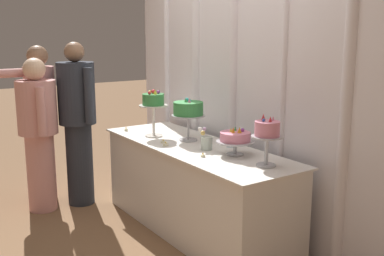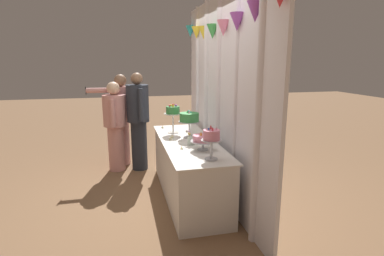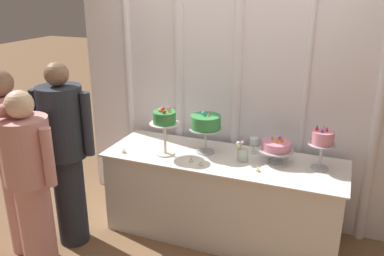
{
  "view_description": "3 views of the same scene",
  "coord_description": "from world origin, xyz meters",
  "px_view_note": "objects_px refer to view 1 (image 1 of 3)",
  "views": [
    {
      "loc": [
        3.23,
        -2.11,
        1.75
      ],
      "look_at": [
        -0.2,
        0.2,
        0.89
      ],
      "focal_mm": 43.58,
      "sensor_mm": 36.0,
      "label": 1
    },
    {
      "loc": [
        3.84,
        -0.75,
        1.86
      ],
      "look_at": [
        -0.29,
        0.22,
        0.9
      ],
      "focal_mm": 28.25,
      "sensor_mm": 36.0,
      "label": 2
    },
    {
      "loc": [
        0.95,
        -3.04,
        2.24
      ],
      "look_at": [
        -0.31,
        0.13,
        1.01
      ],
      "focal_mm": 37.77,
      "sensor_mm": 36.0,
      "label": 3
    }
  ],
  "objects_px": {
    "wine_glass": "(230,135)",
    "tealight_far_left": "(126,130)",
    "cake_table": "(195,188)",
    "tealight_near_left": "(163,142)",
    "tealight_near_right": "(166,145)",
    "guest_man_pink_jacket": "(78,118)",
    "tealight_far_right": "(203,156)",
    "cake_display_leftmost": "(153,103)",
    "cake_display_midleft": "(188,110)",
    "guest_man_dark_suit": "(38,130)",
    "cake_display_rightmost": "(267,132)",
    "guest_girl_blue_dress": "(41,115)",
    "flower_vase": "(206,141)",
    "cake_display_midright": "(235,138)"
  },
  "relations": [
    {
      "from": "wine_glass",
      "to": "guest_girl_blue_dress",
      "type": "relative_size",
      "value": 0.09
    },
    {
      "from": "cake_table",
      "to": "guest_girl_blue_dress",
      "type": "relative_size",
      "value": 1.32
    },
    {
      "from": "cake_table",
      "to": "tealight_far_left",
      "type": "distance_m",
      "value": 0.99
    },
    {
      "from": "tealight_far_right",
      "to": "guest_girl_blue_dress",
      "type": "distance_m",
      "value": 2.03
    },
    {
      "from": "tealight_near_left",
      "to": "tealight_near_right",
      "type": "distance_m",
      "value": 0.11
    },
    {
      "from": "guest_man_pink_jacket",
      "to": "guest_man_dark_suit",
      "type": "bearing_deg",
      "value": -96.53
    },
    {
      "from": "flower_vase",
      "to": "cake_table",
      "type": "bearing_deg",
      "value": 178.09
    },
    {
      "from": "tealight_far_left",
      "to": "guest_man_dark_suit",
      "type": "distance_m",
      "value": 0.85
    },
    {
      "from": "cake_display_midleft",
      "to": "tealight_near_right",
      "type": "relative_size",
      "value": 8.06
    },
    {
      "from": "guest_man_dark_suit",
      "to": "guest_man_pink_jacket",
      "type": "bearing_deg",
      "value": 83.47
    },
    {
      "from": "cake_display_midleft",
      "to": "guest_girl_blue_dress",
      "type": "height_order",
      "value": "guest_girl_blue_dress"
    },
    {
      "from": "cake_display_rightmost",
      "to": "guest_man_pink_jacket",
      "type": "xyz_separation_m",
      "value": [
        -2.04,
        -0.67,
        -0.14
      ]
    },
    {
      "from": "cake_table",
      "to": "tealight_near_left",
      "type": "relative_size",
      "value": 45.14
    },
    {
      "from": "tealight_near_left",
      "to": "guest_man_dark_suit",
      "type": "xyz_separation_m",
      "value": [
        -1.04,
        -0.8,
        0.01
      ]
    },
    {
      "from": "cake_display_midright",
      "to": "tealight_near_right",
      "type": "height_order",
      "value": "cake_display_midright"
    },
    {
      "from": "tealight_far_left",
      "to": "tealight_far_right",
      "type": "relative_size",
      "value": 1.02
    },
    {
      "from": "cake_display_leftmost",
      "to": "flower_vase",
      "type": "xyz_separation_m",
      "value": [
        0.68,
        0.11,
        -0.25
      ]
    },
    {
      "from": "cake_table",
      "to": "tealight_near_left",
      "type": "bearing_deg",
      "value": -142.32
    },
    {
      "from": "cake_display_midright",
      "to": "guest_girl_blue_dress",
      "type": "xyz_separation_m",
      "value": [
        -2.0,
        -0.95,
        -0.02
      ]
    },
    {
      "from": "cake_display_midleft",
      "to": "wine_glass",
      "type": "distance_m",
      "value": 0.47
    },
    {
      "from": "cake_display_leftmost",
      "to": "guest_girl_blue_dress",
      "type": "height_order",
      "value": "guest_girl_blue_dress"
    },
    {
      "from": "tealight_near_right",
      "to": "guest_man_dark_suit",
      "type": "bearing_deg",
      "value": -146.53
    },
    {
      "from": "cake_display_midright",
      "to": "cake_display_rightmost",
      "type": "bearing_deg",
      "value": -0.69
    },
    {
      "from": "cake_display_leftmost",
      "to": "cake_display_rightmost",
      "type": "bearing_deg",
      "value": 8.59
    },
    {
      "from": "cake_display_midright",
      "to": "wine_glass",
      "type": "height_order",
      "value": "cake_display_midright"
    },
    {
      "from": "cake_display_rightmost",
      "to": "guest_man_dark_suit",
      "type": "distance_m",
      "value": 2.35
    },
    {
      "from": "cake_display_midright",
      "to": "flower_vase",
      "type": "height_order",
      "value": "cake_display_midright"
    },
    {
      "from": "tealight_near_right",
      "to": "cake_display_midleft",
      "type": "bearing_deg",
      "value": 102.68
    },
    {
      "from": "tealight_near_right",
      "to": "tealight_far_right",
      "type": "height_order",
      "value": "tealight_near_right"
    },
    {
      "from": "cake_display_midleft",
      "to": "cake_display_rightmost",
      "type": "bearing_deg",
      "value": 1.36
    },
    {
      "from": "tealight_far_left",
      "to": "cake_display_rightmost",
      "type": "bearing_deg",
      "value": 10.43
    },
    {
      "from": "cake_display_leftmost",
      "to": "guest_man_pink_jacket",
      "type": "relative_size",
      "value": 0.27
    },
    {
      "from": "cake_table",
      "to": "guest_man_dark_suit",
      "type": "distance_m",
      "value": 1.66
    },
    {
      "from": "guest_girl_blue_dress",
      "to": "wine_glass",
      "type": "bearing_deg",
      "value": 31.17
    },
    {
      "from": "cake_display_leftmost",
      "to": "cake_display_rightmost",
      "type": "distance_m",
      "value": 1.34
    },
    {
      "from": "cake_display_leftmost",
      "to": "tealight_near_right",
      "type": "xyz_separation_m",
      "value": [
        0.38,
        -0.1,
        -0.31
      ]
    },
    {
      "from": "wine_glass",
      "to": "tealight_far_left",
      "type": "relative_size",
      "value": 3.68
    },
    {
      "from": "flower_vase",
      "to": "guest_man_dark_suit",
      "type": "relative_size",
      "value": 0.13
    },
    {
      "from": "cake_table",
      "to": "tealight_far_right",
      "type": "relative_size",
      "value": 56.55
    },
    {
      "from": "guest_man_pink_jacket",
      "to": "tealight_near_left",
      "type": "bearing_deg",
      "value": 22.5
    },
    {
      "from": "cake_display_leftmost",
      "to": "cake_display_midleft",
      "type": "height_order",
      "value": "cake_display_leftmost"
    },
    {
      "from": "cake_display_midleft",
      "to": "guest_man_pink_jacket",
      "type": "bearing_deg",
      "value": -148.08
    },
    {
      "from": "tealight_far_right",
      "to": "guest_man_pink_jacket",
      "type": "xyz_separation_m",
      "value": [
        -1.57,
        -0.43,
        0.1
      ]
    },
    {
      "from": "tealight_far_left",
      "to": "guest_man_pink_jacket",
      "type": "xyz_separation_m",
      "value": [
        -0.36,
        -0.36,
        0.1
      ]
    },
    {
      "from": "cake_display_midleft",
      "to": "guest_man_dark_suit",
      "type": "relative_size",
      "value": 0.26
    },
    {
      "from": "cake_display_midright",
      "to": "guest_girl_blue_dress",
      "type": "height_order",
      "value": "guest_girl_blue_dress"
    },
    {
      "from": "cake_display_midright",
      "to": "wine_glass",
      "type": "distance_m",
      "value": 0.26
    },
    {
      "from": "flower_vase",
      "to": "tealight_near_right",
      "type": "bearing_deg",
      "value": -144.54
    },
    {
      "from": "wine_glass",
      "to": "tealight_far_left",
      "type": "bearing_deg",
      "value": -157.97
    },
    {
      "from": "tealight_near_right",
      "to": "cake_display_leftmost",
      "type": "bearing_deg",
      "value": 165.54
    }
  ]
}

